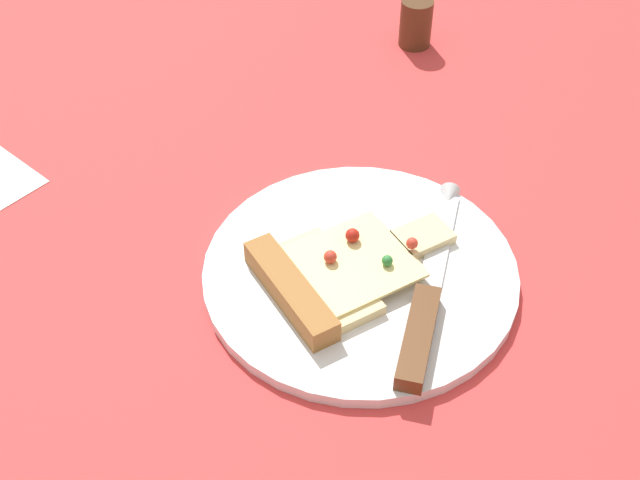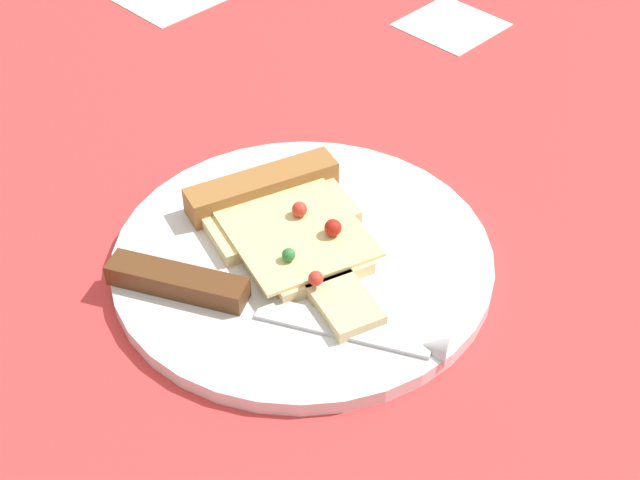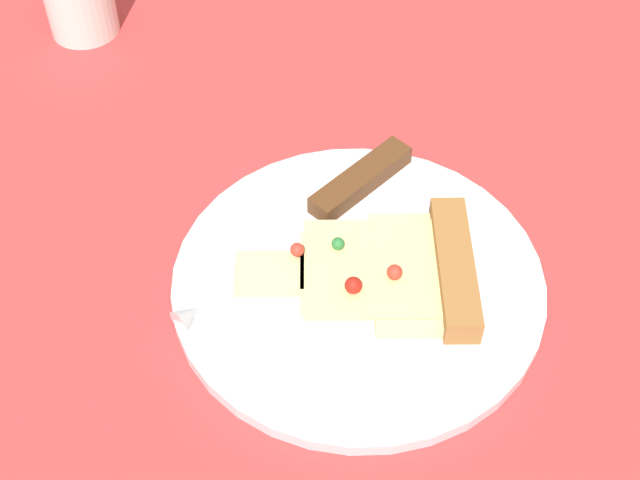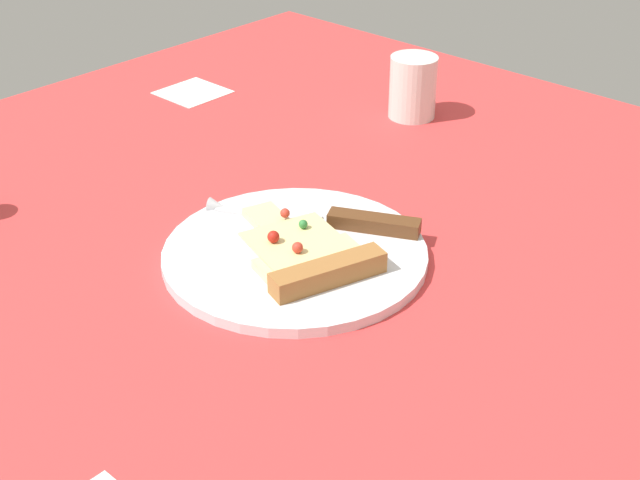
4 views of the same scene
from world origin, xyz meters
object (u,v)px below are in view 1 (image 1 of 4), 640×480
(plate, at_px, (360,273))
(pepper_shaker, at_px, (416,23))
(knife, at_px, (427,297))
(pizza_slice, at_px, (335,273))

(plate, relative_size, pepper_shaker, 4.83)
(plate, distance_m, knife, 0.07)
(plate, relative_size, knife, 1.24)
(plate, xyz_separation_m, pepper_shaker, (0.34, 0.19, 0.02))
(pepper_shaker, bearing_deg, knife, -142.16)
(pizza_slice, bearing_deg, pepper_shaker, 135.07)
(plate, bearing_deg, pepper_shaker, 29.51)
(knife, relative_size, pepper_shaker, 3.90)
(plate, relative_size, pizza_slice, 1.46)
(plate, distance_m, pepper_shaker, 0.39)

